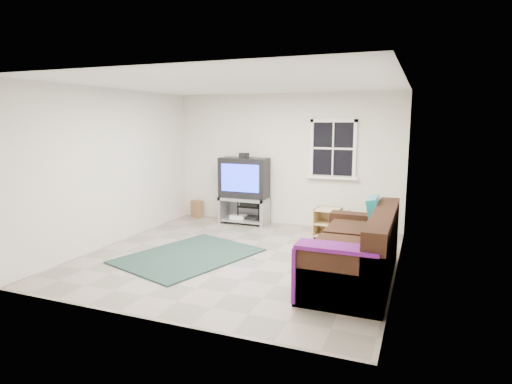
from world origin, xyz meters
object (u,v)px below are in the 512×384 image
at_px(tv_unit, 244,185).
at_px(side_table_right, 360,223).
at_px(side_table_left, 328,222).
at_px(sofa, 356,253).
at_px(av_rack, 251,202).

xyz_separation_m(tv_unit, side_table_right, (2.35, -0.30, -0.52)).
distance_m(side_table_left, sofa, 2.09).
bearing_deg(side_table_right, sofa, -83.12).
bearing_deg(side_table_left, av_rack, 163.46).
relative_size(side_table_right, sofa, 0.22).
relative_size(av_rack, side_table_right, 2.02).
xyz_separation_m(tv_unit, av_rack, (0.12, 0.07, -0.36)).
height_order(side_table_right, sofa, sofa).
relative_size(side_table_left, sofa, 0.23).
relative_size(tv_unit, av_rack, 1.45).
bearing_deg(tv_unit, side_table_right, -7.25).
bearing_deg(sofa, av_rack, 135.48).
bearing_deg(side_table_left, side_table_right, 14.48).
bearing_deg(side_table_left, tv_unit, 166.51).
xyz_separation_m(side_table_right, sofa, (0.25, -2.07, 0.09)).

